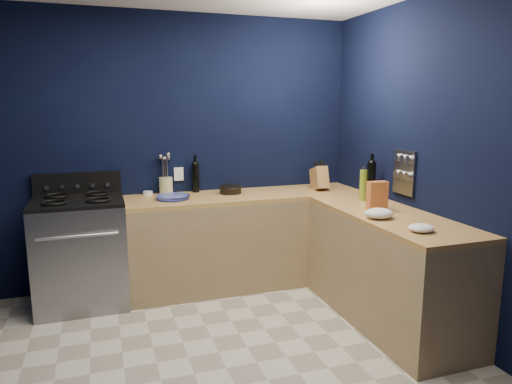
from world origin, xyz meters
name	(u,v)px	position (x,y,z in m)	size (l,w,h in m)	color
floor	(226,369)	(0.00, 0.00, -0.01)	(3.50, 3.50, 0.02)	beige
wall_back	(178,151)	(0.00, 1.76, 1.30)	(3.50, 0.02, 2.60)	black
wall_right	(453,166)	(1.76, 0.00, 1.30)	(0.02, 3.50, 2.60)	black
wall_front	(387,274)	(0.00, -1.76, 1.30)	(3.50, 0.02, 2.60)	black
cab_back	(247,241)	(0.60, 1.44, 0.43)	(2.30, 0.63, 0.86)	#997F56
top_back	(247,196)	(0.60, 1.44, 0.88)	(2.30, 0.63, 0.04)	olive
cab_right	(387,270)	(1.44, 0.29, 0.43)	(0.63, 1.67, 0.86)	#997F56
top_right	(390,216)	(1.44, 0.29, 0.88)	(0.63, 1.67, 0.04)	olive
gas_range	(81,254)	(-0.93, 1.42, 0.46)	(0.76, 0.66, 0.92)	gray
oven_door	(80,267)	(-0.93, 1.10, 0.45)	(0.59, 0.02, 0.42)	black
cooktop	(77,201)	(-0.93, 1.42, 0.94)	(0.76, 0.66, 0.03)	black
backguard	(78,183)	(-0.93, 1.72, 1.04)	(0.76, 0.06, 0.20)	black
spice_panel	(404,172)	(1.74, 0.55, 1.18)	(0.02, 0.28, 0.38)	gray
wall_outlet	(179,174)	(0.00, 1.74, 1.08)	(0.09, 0.02, 0.13)	white
plate_stack	(172,197)	(-0.12, 1.41, 0.92)	(0.29, 0.29, 0.04)	#323FA7
ramekin	(148,193)	(-0.31, 1.69, 0.92)	(0.09, 0.09, 0.04)	white
utensil_crock	(166,186)	(-0.13, 1.69, 0.98)	(0.13, 0.13, 0.16)	beige
wine_bottle_back	(196,178)	(0.16, 1.69, 1.04)	(0.07, 0.07, 0.28)	black
lemon_basket	(231,189)	(0.46, 1.51, 0.94)	(0.21, 0.21, 0.08)	black
knife_block	(319,179)	(1.37, 1.42, 1.01)	(0.12, 0.20, 0.22)	olive
wine_bottle_right	(371,180)	(1.63, 0.88, 1.06)	(0.08, 0.08, 0.33)	black
oil_bottle	(363,185)	(1.50, 0.80, 1.04)	(0.06, 0.06, 0.28)	olive
spice_jar_near	(371,204)	(1.38, 0.48, 0.95)	(0.04, 0.04, 0.09)	olive
spice_jar_far	(377,199)	(1.53, 0.63, 0.95)	(0.05, 0.05, 0.10)	olive
crouton_bag	(377,196)	(1.40, 0.43, 1.02)	(0.16, 0.08, 0.24)	#AD2435
towel_front	(379,213)	(1.26, 0.18, 0.94)	(0.22, 0.19, 0.08)	white
towel_end	(421,228)	(1.32, -0.24, 0.93)	(0.18, 0.16, 0.05)	white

